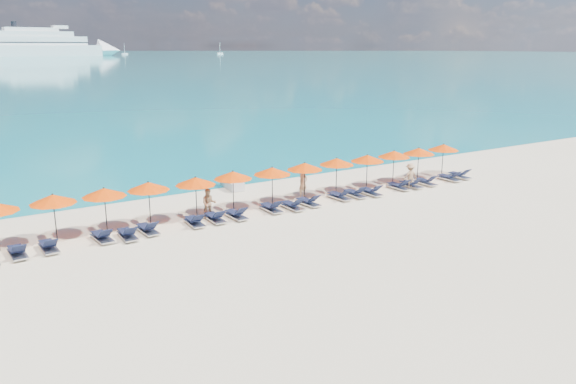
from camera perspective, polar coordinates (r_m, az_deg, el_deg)
ground at (r=27.89m, az=3.28°, el=-3.71°), size 1400.00×1400.00×0.00m
cruise_ship at (r=542.46m, az=-22.80°, el=13.54°), size 123.19×30.27×33.95m
sailboat_near at (r=615.81m, az=-16.26°, el=13.36°), size 6.30×2.10×11.55m
sailboat_far at (r=620.51m, az=-6.93°, el=13.83°), size 6.61×2.20×12.13m
jetski at (r=35.67m, az=-5.68°, el=0.88°), size 1.08×2.32×0.80m
beachgoer_a at (r=33.34m, az=1.54°, el=0.94°), size 0.73×0.57×1.75m
beachgoer_b at (r=29.53m, az=-8.04°, el=-1.16°), size 0.89×0.70×1.60m
beachgoer_c at (r=36.34m, az=12.30°, el=1.62°), size 1.09×0.63×1.59m
umbrella_1 at (r=27.64m, az=-22.77°, el=-0.66°), size 2.10×2.10×2.28m
umbrella_2 at (r=28.04m, az=-18.18°, el=-0.04°), size 2.10×2.10×2.28m
umbrella_3 at (r=28.65m, az=-14.00°, el=0.57°), size 2.10×2.10×2.28m
umbrella_4 at (r=29.24m, az=-9.38°, el=1.10°), size 2.10×2.10×2.28m
umbrella_5 at (r=30.34m, az=-5.62°, el=1.72°), size 2.10×2.10×2.28m
umbrella_6 at (r=31.21m, az=-1.62°, el=2.14°), size 2.10×2.10×2.28m
umbrella_7 at (r=32.44m, az=1.72°, el=2.62°), size 2.10×2.10×2.28m
umbrella_8 at (r=33.91m, az=4.97°, el=3.10°), size 2.10×2.10×2.28m
umbrella_9 at (r=35.15m, az=8.07°, el=3.42°), size 2.10×2.10×2.28m
umbrella_10 at (r=36.81m, az=10.72°, el=3.82°), size 2.10×2.10×2.28m
umbrella_11 at (r=38.18m, az=13.15°, el=4.07°), size 2.10×2.10×2.28m
umbrella_12 at (r=40.06m, az=15.52°, el=4.40°), size 2.10×2.10×2.28m
lounger_1 at (r=26.74m, az=-25.78°, el=-5.49°), size 0.70×1.73×0.66m
lounger_2 at (r=26.91m, az=-23.14°, el=-5.07°), size 0.69×1.72×0.66m
lounger_3 at (r=27.38m, az=-18.36°, el=-4.29°), size 0.78×1.75×0.66m
lounger_4 at (r=27.34m, az=-15.99°, el=-4.13°), size 0.66×1.71×0.66m
lounger_5 at (r=27.87m, az=-14.06°, el=-3.64°), size 0.74×1.74×0.66m
lounger_6 at (r=28.57m, az=-9.47°, el=-2.94°), size 0.70×1.73×0.66m
lounger_7 at (r=29.03m, az=-7.42°, el=-2.57°), size 0.65×1.71×0.66m
lounger_8 at (r=29.44m, az=-5.29°, el=-2.27°), size 0.67×1.72×0.66m
lounger_9 at (r=30.54m, az=-1.71°, el=-1.59°), size 0.62×1.70×0.66m
lounger_10 at (r=30.94m, az=0.46°, el=-1.36°), size 0.66×1.71×0.66m
lounger_11 at (r=31.69m, az=2.08°, el=-0.99°), size 0.77×1.75×0.66m
lounger_12 at (r=33.07m, az=5.25°, el=-0.37°), size 0.71×1.73×0.66m
lounger_13 at (r=33.72m, az=6.82°, el=-0.12°), size 0.65×1.71×0.66m
lounger_14 at (r=34.24m, az=8.41°, el=0.05°), size 0.66×1.71×0.66m
lounger_15 at (r=35.91m, az=11.18°, el=0.61°), size 0.64×1.71×0.66m
lounger_16 at (r=36.53m, az=12.40°, el=0.79°), size 0.64×1.71×0.66m
lounger_17 at (r=37.46m, az=13.82°, el=1.04°), size 0.66×1.71×0.66m
lounger_18 at (r=39.05m, az=16.07°, el=1.44°), size 0.64×1.71×0.66m
lounger_19 at (r=39.97m, az=17.02°, el=1.66°), size 0.70×1.73×0.66m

